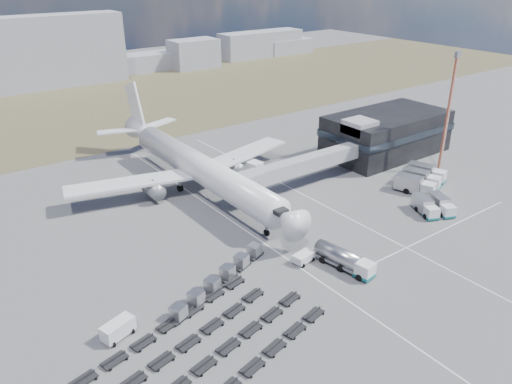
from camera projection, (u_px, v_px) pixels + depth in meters
ground at (301, 258)px, 79.43m from camera, size 420.00×420.00×0.00m
grass_strip at (75, 109)px, 159.77m from camera, size 420.00×90.00×0.01m
lane_markings at (332, 232)px, 86.87m from camera, size 47.12×110.00×0.01m
terminal at (386, 133)px, 120.42m from camera, size 30.40×16.40×11.00m
jet_bridge at (295, 167)px, 100.77m from camera, size 30.30×3.80×7.05m
airliner at (197, 166)px, 100.85m from camera, size 51.59×64.53×17.62m
fuel_tanker at (344, 259)px, 76.06m from camera, size 4.06×10.18×3.20m
pushback_tug at (304, 258)px, 77.97m from camera, size 3.77×2.52×1.55m
utility_van at (118, 330)px, 62.24m from camera, size 4.69×3.16×2.29m
catering_truck at (248, 167)px, 110.03m from camera, size 4.25×7.21×3.10m
service_trucks_near at (433, 205)px, 93.14m from camera, size 7.86×8.43×2.71m
service_trucks_far at (421, 179)px, 103.87m from camera, size 12.57×11.01×3.20m
uld_row at (220, 278)px, 72.27m from camera, size 20.51×9.26×1.93m
baggage_dollies at (202, 351)px, 59.86m from camera, size 33.57×21.33×0.74m
floodlight_mast at (448, 114)px, 106.88m from camera, size 2.52×2.03×26.34m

